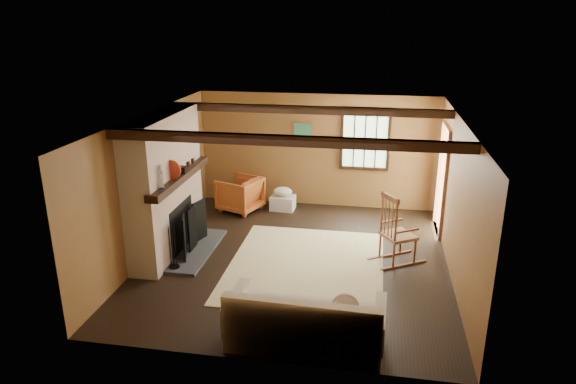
% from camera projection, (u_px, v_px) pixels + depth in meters
% --- Properties ---
extents(ground, '(5.50, 5.50, 0.00)m').
position_uv_depth(ground, '(296.00, 259.00, 8.67)').
color(ground, black).
rests_on(ground, ground).
extents(room_envelope, '(5.02, 5.52, 2.44)m').
position_uv_depth(room_envelope, '(312.00, 163.00, 8.34)').
color(room_envelope, brown).
rests_on(room_envelope, ground).
extents(fireplace, '(1.02, 2.30, 2.40)m').
position_uv_depth(fireplace, '(167.00, 190.00, 8.67)').
color(fireplace, '#9A493B').
rests_on(fireplace, ground).
extents(rug, '(2.50, 3.00, 0.01)m').
position_uv_depth(rug, '(306.00, 265.00, 8.45)').
color(rug, '#D0C38A').
rests_on(rug, ground).
extents(rocking_chair, '(0.98, 0.85, 1.21)m').
position_uv_depth(rocking_chair, '(396.00, 233.00, 8.43)').
color(rocking_chair, tan).
rests_on(rocking_chair, ground).
extents(sofa, '(1.96, 0.92, 0.78)m').
position_uv_depth(sofa, '(306.00, 325.00, 6.32)').
color(sofa, beige).
rests_on(sofa, ground).
extents(firewood_pile, '(0.62, 0.11, 0.23)m').
position_uv_depth(firewood_pile, '(230.00, 199.00, 11.23)').
color(firewood_pile, brown).
rests_on(firewood_pile, ground).
extents(laundry_basket, '(0.52, 0.41, 0.30)m').
position_uv_depth(laundry_basket, '(283.00, 203.00, 10.87)').
color(laundry_basket, silver).
rests_on(laundry_basket, ground).
extents(basket_pillow, '(0.46, 0.40, 0.20)m').
position_uv_depth(basket_pillow, '(283.00, 192.00, 10.79)').
color(basket_pillow, beige).
rests_on(basket_pillow, laundry_basket).
extents(armchair, '(1.02, 1.01, 0.73)m').
position_uv_depth(armchair, '(240.00, 194.00, 10.75)').
color(armchair, '#BF6026').
rests_on(armchair, ground).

